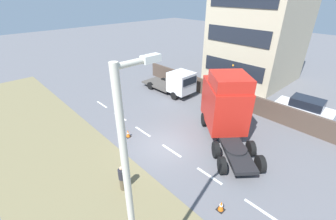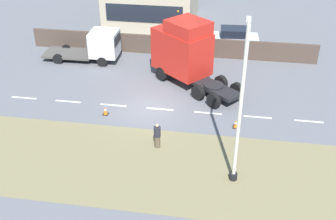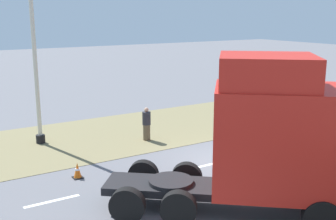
% 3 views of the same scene
% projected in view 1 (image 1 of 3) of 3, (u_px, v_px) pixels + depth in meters
% --- Properties ---
extents(ground_plane, '(120.00, 120.00, 0.00)m').
position_uv_depth(ground_plane, '(165.00, 146.00, 15.66)').
color(ground_plane, slate).
rests_on(ground_plane, ground).
extents(grass_verge, '(7.00, 44.00, 0.01)m').
position_uv_depth(grass_verge, '(82.00, 193.00, 12.04)').
color(grass_verge, olive).
rests_on(grass_verge, ground).
extents(lane_markings, '(0.16, 21.00, 0.00)m').
position_uv_depth(lane_markings, '(171.00, 151.00, 15.21)').
color(lane_markings, white).
rests_on(lane_markings, ground).
extents(boundary_wall, '(0.25, 24.00, 1.61)m').
position_uv_depth(boundary_wall, '(237.00, 98.00, 20.71)').
color(boundary_wall, '#4C3D33').
rests_on(boundary_wall, ground).
extents(building_block, '(9.08, 8.30, 12.60)m').
position_uv_depth(building_block, '(259.00, 29.00, 25.14)').
color(building_block, '#C1B293').
rests_on(building_block, ground).
extents(lorry_cab, '(6.43, 6.98, 4.89)m').
position_uv_depth(lorry_cab, '(225.00, 105.00, 15.99)').
color(lorry_cab, black).
rests_on(lorry_cab, ground).
extents(flatbed_truck, '(2.31, 6.23, 2.55)m').
position_uv_depth(flatbed_truck, '(177.00, 83.00, 22.69)').
color(flatbed_truck, silver).
rests_on(flatbed_truck, ground).
extents(parked_car, '(2.20, 4.38, 1.98)m').
position_uv_depth(parked_car, '(304.00, 110.00, 18.37)').
color(parked_car, silver).
rests_on(parked_car, ground).
extents(lamp_post, '(1.32, 0.41, 8.41)m').
position_uv_depth(lamp_post, '(133.00, 220.00, 6.37)').
color(lamp_post, black).
rests_on(lamp_post, ground).
extents(pedestrian, '(0.39, 0.39, 1.59)m').
position_uv_depth(pedestrian, '(122.00, 178.00, 11.93)').
color(pedestrian, brown).
rests_on(pedestrian, ground).
extents(traffic_cone_lead, '(0.36, 0.36, 0.58)m').
position_uv_depth(traffic_cone_lead, '(128.00, 134.00, 16.53)').
color(traffic_cone_lead, black).
rests_on(traffic_cone_lead, ground).
extents(traffic_cone_trailing, '(0.36, 0.36, 0.58)m').
position_uv_depth(traffic_cone_trailing, '(221.00, 206.00, 10.97)').
color(traffic_cone_trailing, black).
rests_on(traffic_cone_trailing, ground).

